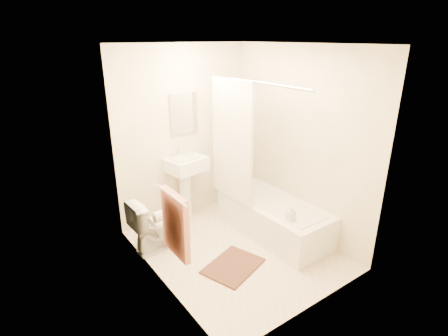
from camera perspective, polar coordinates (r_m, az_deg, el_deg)
floor at (r=4.44m, az=1.92°, el=-13.12°), size 2.40×2.40×0.00m
ceiling at (r=3.69m, az=2.40°, el=19.60°), size 2.40×2.40×0.00m
wall_back at (r=4.86m, az=-6.54°, el=5.43°), size 2.00×0.02×2.40m
wall_left at (r=3.42m, az=-11.28°, el=-1.51°), size 0.02×2.40×2.40m
wall_right at (r=4.55m, az=12.19°, el=4.04°), size 0.02×2.40×2.40m
mirror at (r=4.78m, az=-6.57°, el=8.86°), size 0.40×0.03×0.55m
curtain_rod at (r=3.98m, az=4.92°, el=13.86°), size 0.03×1.70×0.03m
shower_curtain at (r=4.45m, az=1.28°, el=4.38°), size 0.04×0.80×1.55m
towel_bar at (r=3.27m, az=-8.67°, el=-4.35°), size 0.02×0.60×0.02m
towel at (r=3.42m, az=-7.93°, el=-9.09°), size 0.06×0.45×0.66m
toilet_paper at (r=3.76m, az=-10.55°, el=-7.79°), size 0.11×0.12×0.12m
toilet at (r=4.38m, az=-10.79°, el=-8.96°), size 0.69×0.40×0.66m
sink at (r=4.94m, az=-6.21°, el=-2.88°), size 0.57×0.49×1.00m
bathtub at (r=4.72m, az=8.02°, el=-7.95°), size 0.70×1.59×0.45m
bath_mat at (r=4.15m, az=1.50°, el=-15.69°), size 0.77×0.67×0.02m
soap_bottle at (r=4.16m, az=10.84°, el=-7.24°), size 0.09×0.09×0.20m
scrub_brush at (r=4.93m, az=3.08°, el=-3.32°), size 0.12×0.21×0.04m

